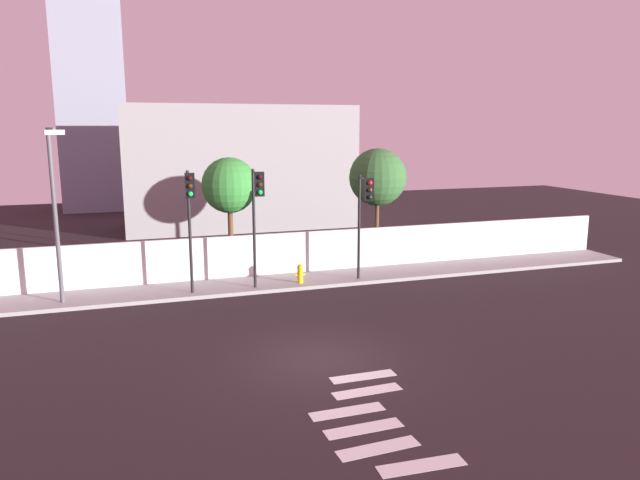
% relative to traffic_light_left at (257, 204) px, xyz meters
% --- Properties ---
extents(ground_plane, '(80.00, 80.00, 0.00)m').
position_rel_traffic_light_left_xyz_m(ground_plane, '(0.31, -6.72, -3.65)').
color(ground_plane, black).
extents(sidewalk, '(36.00, 2.40, 0.15)m').
position_rel_traffic_light_left_xyz_m(sidewalk, '(0.31, 1.48, -3.57)').
color(sidewalk, '#979797').
rests_on(sidewalk, ground).
extents(perimeter_wall, '(36.00, 0.18, 1.80)m').
position_rel_traffic_light_left_xyz_m(perimeter_wall, '(0.31, 2.77, -2.60)').
color(perimeter_wall, silver).
rests_on(perimeter_wall, sidewalk).
extents(crosswalk_marking, '(2.91, 4.74, 0.01)m').
position_rel_traffic_light_left_xyz_m(crosswalk_marking, '(0.36, -10.40, -3.65)').
color(crosswalk_marking, silver).
rests_on(crosswalk_marking, ground).
extents(traffic_light_left, '(0.35, 1.80, 4.78)m').
position_rel_traffic_light_left_xyz_m(traffic_light_left, '(0.00, 0.00, 0.00)').
color(traffic_light_left, black).
rests_on(traffic_light_left, sidewalk).
extents(traffic_light_center, '(0.42, 1.73, 4.43)m').
position_rel_traffic_light_left_xyz_m(traffic_light_center, '(4.44, 0.01, -0.24)').
color(traffic_light_center, black).
rests_on(traffic_light_center, sidewalk).
extents(traffic_light_right, '(0.35, 1.53, 4.78)m').
position_rel_traffic_light_left_xyz_m(traffic_light_right, '(-2.50, 0.14, -0.01)').
color(traffic_light_right, black).
rests_on(traffic_light_right, sidewalk).
extents(street_lamp_curbside, '(0.81, 2.40, 6.37)m').
position_rel_traffic_light_left_xyz_m(street_lamp_curbside, '(-7.11, 0.68, 0.35)').
color(street_lamp_curbside, '#4C4C51').
rests_on(street_lamp_curbside, sidewalk).
extents(fire_hydrant, '(0.44, 0.26, 0.80)m').
position_rel_traffic_light_left_xyz_m(fire_hydrant, '(1.96, 0.90, -3.07)').
color(fire_hydrant, gold).
rests_on(fire_hydrant, sidewalk).
extents(roadside_tree_leftmost, '(2.49, 2.49, 5.22)m').
position_rel_traffic_light_left_xyz_m(roadside_tree_leftmost, '(-0.31, 4.30, 0.30)').
color(roadside_tree_leftmost, brown).
rests_on(roadside_tree_leftmost, ground).
extents(roadside_tree_midleft, '(2.78, 2.78, 5.53)m').
position_rel_traffic_light_left_xyz_m(roadside_tree_midleft, '(6.89, 4.30, 0.48)').
color(roadside_tree_midleft, brown).
rests_on(roadside_tree_midleft, ground).
extents(low_building_distant, '(14.63, 6.00, 7.88)m').
position_rel_traffic_light_left_xyz_m(low_building_distant, '(2.43, 16.77, 0.29)').
color(low_building_distant, gray).
rests_on(low_building_distant, ground).
extents(tower_on_skyline, '(5.06, 5.00, 28.26)m').
position_rel_traffic_light_left_xyz_m(tower_on_skyline, '(-6.83, 28.77, 10.48)').
color(tower_on_skyline, gray).
rests_on(tower_on_skyline, ground).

